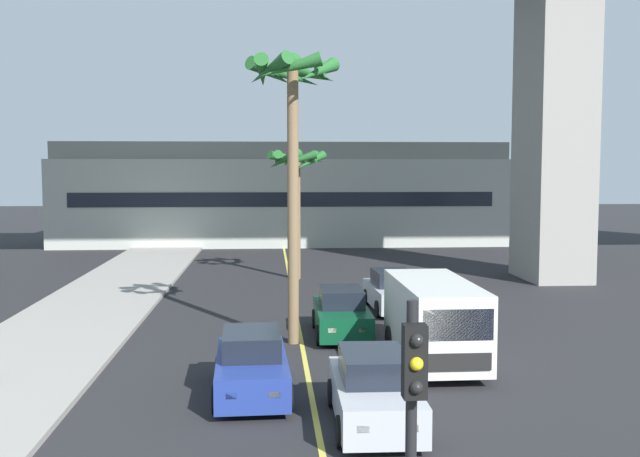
{
  "coord_description": "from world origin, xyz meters",
  "views": [
    {
      "loc": [
        -1.01,
        -0.58,
        5.56
      ],
      "look_at": [
        0.0,
        14.0,
        4.36
      ],
      "focal_mm": 41.41,
      "sensor_mm": 36.0,
      "label": 1
    }
  ],
  "objects_px": {
    "car_queue_third": "(374,391)",
    "traffic_light_median_near": "(412,444)",
    "car_queue_front": "(393,292)",
    "delivery_van": "(434,319)",
    "palm_tree_near_median": "(296,172)",
    "car_queue_second": "(342,314)",
    "car_queue_fourth": "(252,366)",
    "palm_tree_mid_median": "(292,107)"
  },
  "relations": [
    {
      "from": "car_queue_third",
      "to": "palm_tree_mid_median",
      "type": "relative_size",
      "value": 0.45
    },
    {
      "from": "palm_tree_mid_median",
      "to": "delivery_van",
      "type": "bearing_deg",
      "value": -34.92
    },
    {
      "from": "car_queue_front",
      "to": "car_queue_third",
      "type": "height_order",
      "value": "same"
    },
    {
      "from": "traffic_light_median_near",
      "to": "palm_tree_near_median",
      "type": "bearing_deg",
      "value": 90.23
    },
    {
      "from": "car_queue_fourth",
      "to": "traffic_light_median_near",
      "type": "bearing_deg",
      "value": -79.62
    },
    {
      "from": "car_queue_front",
      "to": "car_queue_third",
      "type": "xyz_separation_m",
      "value": [
        -2.56,
        -12.7,
        0.0
      ]
    },
    {
      "from": "car_queue_second",
      "to": "traffic_light_median_near",
      "type": "xyz_separation_m",
      "value": [
        -0.92,
        -16.74,
        1.99
      ]
    },
    {
      "from": "car_queue_third",
      "to": "palm_tree_near_median",
      "type": "distance_m",
      "value": 21.69
    },
    {
      "from": "car_queue_third",
      "to": "palm_tree_mid_median",
      "type": "xyz_separation_m",
      "value": [
        -1.52,
        7.55,
        6.72
      ]
    },
    {
      "from": "car_queue_front",
      "to": "car_queue_third",
      "type": "distance_m",
      "value": 12.96
    },
    {
      "from": "delivery_van",
      "to": "car_queue_second",
      "type": "bearing_deg",
      "value": 121.47
    },
    {
      "from": "car_queue_third",
      "to": "delivery_van",
      "type": "height_order",
      "value": "delivery_van"
    },
    {
      "from": "car_queue_fourth",
      "to": "traffic_light_median_near",
      "type": "height_order",
      "value": "traffic_light_median_near"
    },
    {
      "from": "car_queue_front",
      "to": "palm_tree_mid_median",
      "type": "height_order",
      "value": "palm_tree_mid_median"
    },
    {
      "from": "car_queue_third",
      "to": "traffic_light_median_near",
      "type": "relative_size",
      "value": 0.98
    },
    {
      "from": "car_queue_front",
      "to": "palm_tree_near_median",
      "type": "bearing_deg",
      "value": 112.22
    },
    {
      "from": "car_queue_second",
      "to": "delivery_van",
      "type": "xyz_separation_m",
      "value": [
        2.27,
        -3.71,
        0.57
      ]
    },
    {
      "from": "car_queue_front",
      "to": "car_queue_fourth",
      "type": "height_order",
      "value": "same"
    },
    {
      "from": "traffic_light_median_near",
      "to": "car_queue_third",
      "type": "bearing_deg",
      "value": 84.53
    },
    {
      "from": "car_queue_front",
      "to": "traffic_light_median_near",
      "type": "distance_m",
      "value": 21.27
    },
    {
      "from": "car_queue_front",
      "to": "car_queue_second",
      "type": "relative_size",
      "value": 1.01
    },
    {
      "from": "palm_tree_near_median",
      "to": "car_queue_third",
      "type": "bearing_deg",
      "value": -87.56
    },
    {
      "from": "car_queue_front",
      "to": "car_queue_third",
      "type": "bearing_deg",
      "value": -101.38
    },
    {
      "from": "car_queue_third",
      "to": "traffic_light_median_near",
      "type": "bearing_deg",
      "value": -95.47
    },
    {
      "from": "palm_tree_near_median",
      "to": "palm_tree_mid_median",
      "type": "xyz_separation_m",
      "value": [
        -0.61,
        -13.62,
        2.09
      ]
    },
    {
      "from": "car_queue_second",
      "to": "car_queue_third",
      "type": "height_order",
      "value": "same"
    },
    {
      "from": "car_queue_front",
      "to": "delivery_van",
      "type": "distance_m",
      "value": 7.91
    },
    {
      "from": "car_queue_fourth",
      "to": "delivery_van",
      "type": "bearing_deg",
      "value": 26.66
    },
    {
      "from": "car_queue_second",
      "to": "car_queue_fourth",
      "type": "height_order",
      "value": "same"
    },
    {
      "from": "delivery_van",
      "to": "palm_tree_near_median",
      "type": "bearing_deg",
      "value": 101.43
    },
    {
      "from": "car_queue_front",
      "to": "delivery_van",
      "type": "relative_size",
      "value": 0.79
    },
    {
      "from": "palm_tree_near_median",
      "to": "delivery_van",
      "type": "bearing_deg",
      "value": -78.57
    },
    {
      "from": "delivery_van",
      "to": "car_queue_third",
      "type": "bearing_deg",
      "value": -116.57
    },
    {
      "from": "traffic_light_median_near",
      "to": "car_queue_fourth",
      "type": "bearing_deg",
      "value": 100.38
    },
    {
      "from": "car_queue_front",
      "to": "traffic_light_median_near",
      "type": "xyz_separation_m",
      "value": [
        -3.34,
        -20.92,
        1.99
      ]
    },
    {
      "from": "traffic_light_median_near",
      "to": "palm_tree_near_median",
      "type": "distance_m",
      "value": 29.5
    },
    {
      "from": "car_queue_fourth",
      "to": "delivery_van",
      "type": "distance_m",
      "value": 5.74
    },
    {
      "from": "delivery_van",
      "to": "palm_tree_near_median",
      "type": "xyz_separation_m",
      "value": [
        -3.31,
        16.36,
        4.06
      ]
    },
    {
      "from": "car_queue_fourth",
      "to": "palm_tree_mid_median",
      "type": "height_order",
      "value": "palm_tree_mid_median"
    },
    {
      "from": "delivery_van",
      "to": "traffic_light_median_near",
      "type": "distance_m",
      "value": 13.48
    },
    {
      "from": "car_queue_front",
      "to": "car_queue_second",
      "type": "height_order",
      "value": "same"
    },
    {
      "from": "car_queue_third",
      "to": "delivery_van",
      "type": "distance_m",
      "value": 5.41
    }
  ]
}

